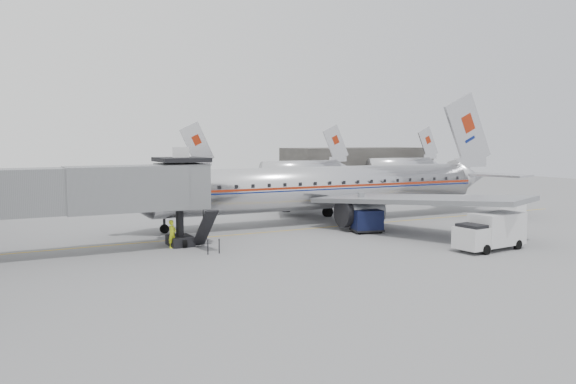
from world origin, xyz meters
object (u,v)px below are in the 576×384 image
baggage_cart_navy (367,221)px  ramp_worker (172,234)px  baggage_cart_white (513,212)px  airliner (331,187)px  service_van (490,231)px

baggage_cart_navy → ramp_worker: ramp_worker is taller
baggage_cart_white → ramp_worker: 31.82m
airliner → ramp_worker: size_ratio=20.19×
service_van → baggage_cart_white: (12.36, 8.64, -0.41)m
baggage_cart_navy → airliner: bearing=97.2°
baggage_cart_navy → baggage_cart_white: baggage_cart_navy is taller
service_van → airliner: bearing=93.7°
airliner → baggage_cart_white: (14.90, -8.24, -2.26)m
airliner → baggage_cart_navy: size_ratio=14.48×
airliner → service_van: (2.54, -16.88, -1.85)m
baggage_cart_white → ramp_worker: bearing=159.1°
service_van → baggage_cart_navy: 10.45m
airliner → ramp_worker: (-16.84, -5.98, -2.19)m
baggage_cart_white → baggage_cart_navy: bearing=158.6°
airliner → service_van: airliner is taller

